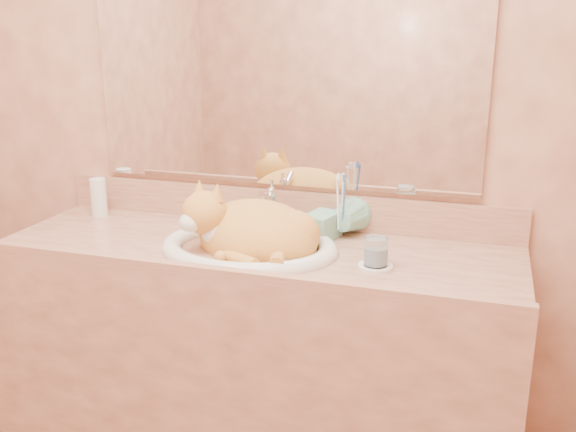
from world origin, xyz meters
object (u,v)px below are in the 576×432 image
(cat, at_px, (249,228))
(toothbrush_cup, at_px, (341,223))
(sink_basin, at_px, (249,224))
(soap_dispenser, at_px, (312,215))
(vanity_counter, at_px, (256,372))
(water_glass, at_px, (376,252))

(cat, distance_m, toothbrush_cup, 0.30)
(sink_basin, xyz_separation_m, soap_dispenser, (0.17, 0.11, 0.01))
(soap_dispenser, distance_m, toothbrush_cup, 0.11)
(sink_basin, bearing_deg, vanity_counter, 58.09)
(cat, bearing_deg, soap_dispenser, 46.41)
(sink_basin, height_order, water_glass, sink_basin)
(cat, xyz_separation_m, water_glass, (0.40, -0.05, -0.01))
(vanity_counter, xyz_separation_m, soap_dispenser, (0.16, 0.09, 0.52))
(soap_dispenser, relative_size, toothbrush_cup, 1.57)
(vanity_counter, bearing_deg, sink_basin, -112.25)
(vanity_counter, distance_m, sink_basin, 0.51)
(soap_dispenser, xyz_separation_m, water_glass, (0.22, -0.15, -0.04))
(sink_basin, height_order, cat, cat)
(vanity_counter, height_order, cat, cat)
(vanity_counter, height_order, soap_dispenser, soap_dispenser)
(toothbrush_cup, xyz_separation_m, water_glass, (0.15, -0.22, -0.01))
(cat, height_order, water_glass, cat)
(vanity_counter, bearing_deg, cat, -145.11)
(water_glass, bearing_deg, vanity_counter, 171.18)
(vanity_counter, bearing_deg, soap_dispenser, 28.50)
(soap_dispenser, bearing_deg, vanity_counter, -137.08)
(soap_dispenser, bearing_deg, toothbrush_cup, 58.11)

